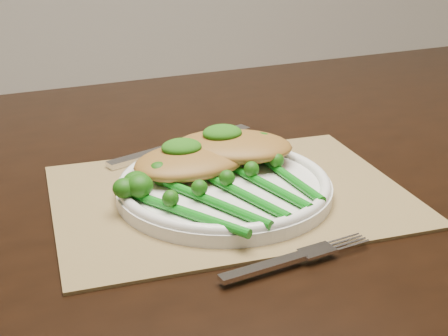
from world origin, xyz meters
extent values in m
cube|color=black|center=(0.14, -0.10, 0.73)|extent=(1.72, 1.14, 0.04)
cube|color=olive|center=(0.12, -0.20, 0.75)|extent=(0.41, 0.31, 0.00)
cylinder|color=white|center=(0.11, -0.20, 0.76)|extent=(0.25, 0.25, 0.01)
torus|color=white|center=(0.11, -0.20, 0.77)|extent=(0.24, 0.24, 0.01)
cube|color=silver|center=(0.03, -0.07, 0.76)|extent=(0.09, 0.05, 0.01)
cube|color=silver|center=(0.14, -0.03, 0.76)|extent=(0.14, 0.08, 0.00)
cube|color=silver|center=(0.11, -0.37, 0.76)|extent=(0.09, 0.03, 0.00)
ellipsoid|color=olive|center=(0.09, -0.16, 0.78)|extent=(0.17, 0.14, 0.03)
ellipsoid|color=olive|center=(0.14, -0.14, 0.79)|extent=(0.17, 0.14, 0.03)
ellipsoid|color=#13460A|center=(0.07, -0.15, 0.80)|extent=(0.05, 0.04, 0.02)
ellipsoid|color=#13460A|center=(0.13, -0.13, 0.80)|extent=(0.05, 0.04, 0.02)
camera|label=1|loc=(-0.05, -0.82, 1.06)|focal=50.00mm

